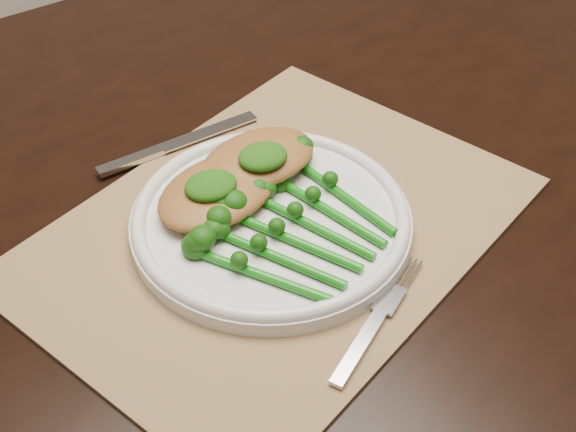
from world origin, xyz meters
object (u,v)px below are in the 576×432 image
dining_table (297,349)px  chicken_fillet_left (218,191)px  broccolini_bundle (304,233)px  placemat (276,229)px  dinner_plate (271,219)px

dining_table → chicken_fillet_left: chicken_fillet_left is taller
chicken_fillet_left → broccolini_bundle: bearing=-80.0°
placemat → broccolini_bundle: size_ratio=2.14×
placemat → dinner_plate: (-0.01, 0.00, 0.01)m
placemat → dinner_plate: 0.02m
placemat → broccolini_bundle: 0.05m
dining_table → broccolini_bundle: 0.44m
dining_table → placemat: bearing=-134.1°
dining_table → chicken_fillet_left: (-0.13, -0.07, 0.41)m
chicken_fillet_left → dinner_plate: bearing=-71.9°
broccolini_bundle → placemat: bearing=78.3°
dinner_plate → chicken_fillet_left: (-0.03, 0.04, 0.02)m
chicken_fillet_left → broccolini_bundle: 0.10m
placemat → chicken_fillet_left: chicken_fillet_left is taller
dining_table → dinner_plate: bearing=-135.7°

